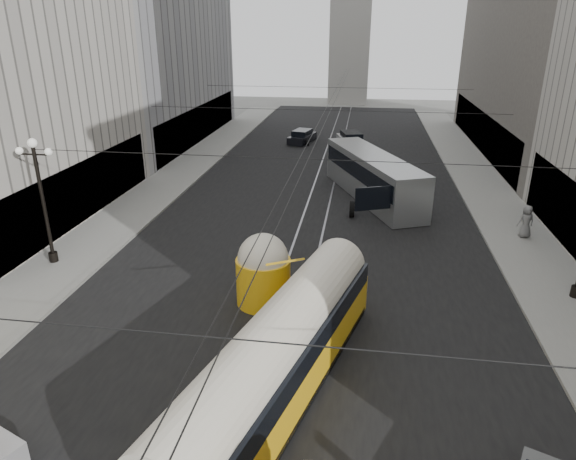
% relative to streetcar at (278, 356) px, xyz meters
% --- Properties ---
extents(road, '(20.00, 85.00, 0.02)m').
position_rel_streetcar_xyz_m(road, '(-0.50, 22.88, -1.61)').
color(road, black).
rests_on(road, ground).
extents(sidewalk_left, '(4.00, 72.00, 0.15)m').
position_rel_streetcar_xyz_m(sidewalk_left, '(-12.50, 26.38, -1.53)').
color(sidewalk_left, gray).
rests_on(sidewalk_left, ground).
extents(sidewalk_right, '(4.00, 72.00, 0.15)m').
position_rel_streetcar_xyz_m(sidewalk_right, '(11.50, 26.38, -1.53)').
color(sidewalk_right, gray).
rests_on(sidewalk_right, ground).
extents(rail_left, '(0.12, 85.00, 0.04)m').
position_rel_streetcar_xyz_m(rail_left, '(-1.25, 22.88, -1.61)').
color(rail_left, gray).
rests_on(rail_left, ground).
extents(rail_right, '(0.12, 85.00, 0.04)m').
position_rel_streetcar_xyz_m(rail_right, '(0.25, 22.88, -1.61)').
color(rail_right, gray).
rests_on(rail_right, ground).
extents(distant_tower, '(6.00, 6.00, 31.36)m').
position_rel_streetcar_xyz_m(distant_tower, '(-0.50, 70.38, 13.36)').
color(distant_tower, '#B2AFA8').
rests_on(distant_tower, ground).
extents(lamppost_left_mid, '(1.86, 0.44, 6.37)m').
position_rel_streetcar_xyz_m(lamppost_left_mid, '(-13.10, 8.38, 2.14)').
color(lamppost_left_mid, black).
rests_on(lamppost_left_mid, sidewalk_left).
extents(catenary, '(25.00, 72.00, 0.23)m').
position_rel_streetcar_xyz_m(catenary, '(-0.38, 21.87, 4.27)').
color(catenary, black).
rests_on(catenary, ground).
extents(streetcar, '(5.69, 14.64, 3.29)m').
position_rel_streetcar_xyz_m(streetcar, '(0.00, 0.00, 0.00)').
color(streetcar, yellow).
rests_on(streetcar, ground).
extents(city_bus, '(7.14, 12.68, 3.11)m').
position_rel_streetcar_xyz_m(city_bus, '(3.13, 21.80, 0.09)').
color(city_bus, '#949799').
rests_on(city_bus, ground).
extents(sedan_white_far, '(3.22, 5.22, 1.53)m').
position_rel_streetcar_xyz_m(sedan_white_far, '(1.11, 38.09, -0.91)').
color(sedan_white_far, silver).
rests_on(sedan_white_far, ground).
extents(sedan_dark_far, '(2.73, 4.54, 1.34)m').
position_rel_streetcar_xyz_m(sedan_dark_far, '(-4.03, 39.49, -1.00)').
color(sedan_dark_far, black).
rests_on(sedan_dark_far, ground).
extents(pedestrian_sidewalk_right, '(1.03, 0.77, 1.89)m').
position_rel_streetcar_xyz_m(pedestrian_sidewalk_right, '(11.74, 15.39, -0.51)').
color(pedestrian_sidewalk_right, slate).
rests_on(pedestrian_sidewalk_right, sidewalk_right).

